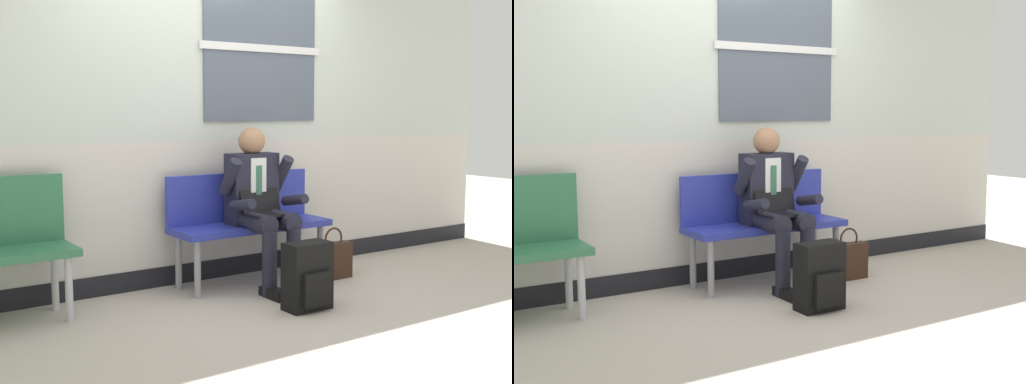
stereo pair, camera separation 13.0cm
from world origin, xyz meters
TOP-DOWN VIEW (x-y plane):
  - ground_plane at (0.00, 0.00)m, footprint 18.00×18.00m
  - station_wall at (0.01, 0.76)m, footprint 6.25×0.17m
  - bench_with_person at (0.19, 0.48)m, footprint 1.30×0.42m
  - person_seated at (0.19, 0.29)m, footprint 0.57×0.70m
  - backpack at (0.11, -0.40)m, footprint 0.32×0.22m
  - handbag at (0.80, 0.14)m, footprint 0.33×0.10m

SIDE VIEW (x-z plane):
  - ground_plane at x=0.00m, z-range 0.00..0.00m
  - handbag at x=0.80m, z-range -0.06..0.37m
  - backpack at x=0.11m, z-range -0.01..0.46m
  - bench_with_person at x=0.19m, z-range 0.09..0.95m
  - person_seated at x=0.19m, z-range 0.04..1.27m
  - station_wall at x=0.01m, z-range -0.01..3.13m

